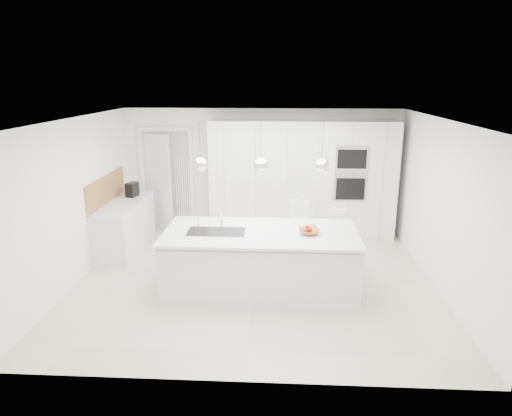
# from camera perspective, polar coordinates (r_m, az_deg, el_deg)

# --- Properties ---
(floor) EXTENTS (5.50, 5.50, 0.00)m
(floor) POSITION_cam_1_polar(r_m,az_deg,el_deg) (7.27, -0.13, -9.02)
(floor) COLOR beige
(floor) RESTS_ON ground
(wall_back) EXTENTS (5.50, 0.00, 5.50)m
(wall_back) POSITION_cam_1_polar(r_m,az_deg,el_deg) (9.27, 0.75, 4.61)
(wall_back) COLOR white
(wall_back) RESTS_ON ground
(wall_left) EXTENTS (0.00, 5.00, 5.00)m
(wall_left) POSITION_cam_1_polar(r_m,az_deg,el_deg) (7.51, -21.59, 0.79)
(wall_left) COLOR white
(wall_left) RESTS_ON ground
(ceiling) EXTENTS (5.50, 5.50, 0.00)m
(ceiling) POSITION_cam_1_polar(r_m,az_deg,el_deg) (6.62, -0.15, 11.02)
(ceiling) COLOR white
(ceiling) RESTS_ON wall_back
(tall_cabinets) EXTENTS (3.60, 0.60, 2.30)m
(tall_cabinets) POSITION_cam_1_polar(r_m,az_deg,el_deg) (9.00, 5.77, 3.54)
(tall_cabinets) COLOR white
(tall_cabinets) RESTS_ON floor
(oven_stack) EXTENTS (0.62, 0.04, 1.05)m
(oven_stack) POSITION_cam_1_polar(r_m,az_deg,el_deg) (8.74, 11.81, 4.26)
(oven_stack) COLOR #A5A5A8
(oven_stack) RESTS_ON tall_cabinets
(doorway_frame) EXTENTS (1.11, 0.08, 2.13)m
(doorway_frame) POSITION_cam_1_polar(r_m,az_deg,el_deg) (9.57, -11.04, 3.30)
(doorway_frame) COLOR white
(doorway_frame) RESTS_ON floor
(hallway_door) EXTENTS (0.76, 0.38, 2.00)m
(hallway_door) POSITION_cam_1_polar(r_m,az_deg,el_deg) (9.59, -12.55, 3.12)
(hallway_door) COLOR white
(hallway_door) RESTS_ON floor
(radiator) EXTENTS (0.32, 0.04, 1.40)m
(radiator) POSITION_cam_1_polar(r_m,az_deg,el_deg) (9.52, -9.13, 2.25)
(radiator) COLOR white
(radiator) RESTS_ON floor
(left_base_cabinets) EXTENTS (0.60, 1.80, 0.86)m
(left_base_cabinets) POSITION_cam_1_polar(r_m,az_deg,el_deg) (8.69, -16.03, -2.39)
(left_base_cabinets) COLOR white
(left_base_cabinets) RESTS_ON floor
(left_worktop) EXTENTS (0.62, 1.82, 0.04)m
(left_worktop) POSITION_cam_1_polar(r_m,az_deg,el_deg) (8.56, -16.26, 0.48)
(left_worktop) COLOR white
(left_worktop) RESTS_ON left_base_cabinets
(oak_backsplash) EXTENTS (0.02, 1.80, 0.50)m
(oak_backsplash) POSITION_cam_1_polar(r_m,az_deg,el_deg) (8.60, -18.21, 2.23)
(oak_backsplash) COLOR #A97437
(oak_backsplash) RESTS_ON wall_left
(island_base) EXTENTS (2.80, 1.20, 0.86)m
(island_base) POSITION_cam_1_polar(r_m,az_deg,el_deg) (6.82, 0.57, -6.82)
(island_base) COLOR white
(island_base) RESTS_ON floor
(island_worktop) EXTENTS (2.84, 1.40, 0.04)m
(island_worktop) POSITION_cam_1_polar(r_m,az_deg,el_deg) (6.70, 0.60, -3.11)
(island_worktop) COLOR white
(island_worktop) RESTS_ON island_base
(island_sink) EXTENTS (0.84, 0.44, 0.18)m
(island_sink) POSITION_cam_1_polar(r_m,az_deg,el_deg) (6.73, -4.97, -3.62)
(island_sink) COLOR #3F3F42
(island_sink) RESTS_ON island_worktop
(island_tap) EXTENTS (0.02, 0.02, 0.30)m
(island_tap) POSITION_cam_1_polar(r_m,az_deg,el_deg) (6.84, -4.37, -1.26)
(island_tap) COLOR white
(island_tap) RESTS_ON island_worktop
(pendant_left) EXTENTS (0.20, 0.20, 0.20)m
(pendant_left) POSITION_cam_1_polar(r_m,az_deg,el_deg) (6.49, -6.95, 5.46)
(pendant_left) COLOR white
(pendant_left) RESTS_ON ceiling
(pendant_mid) EXTENTS (0.20, 0.20, 0.20)m
(pendant_mid) POSITION_cam_1_polar(r_m,az_deg,el_deg) (6.39, 0.60, 5.42)
(pendant_mid) COLOR white
(pendant_mid) RESTS_ON ceiling
(pendant_right) EXTENTS (0.20, 0.20, 0.20)m
(pendant_right) POSITION_cam_1_polar(r_m,az_deg,el_deg) (6.41, 8.24, 5.29)
(pendant_right) COLOR white
(pendant_right) RESTS_ON ceiling
(fruit_bowl) EXTENTS (0.33, 0.33, 0.08)m
(fruit_bowl) POSITION_cam_1_polar(r_m,az_deg,el_deg) (6.62, 6.64, -2.95)
(fruit_bowl) COLOR #A97437
(fruit_bowl) RESTS_ON island_worktop
(espresso_machine) EXTENTS (0.21, 0.28, 0.27)m
(espresso_machine) POSITION_cam_1_polar(r_m,az_deg,el_deg) (8.96, -15.23, 2.23)
(espresso_machine) COLOR black
(espresso_machine) RESTS_ON left_worktop
(bar_stool_left) EXTENTS (0.53, 0.60, 1.09)m
(bar_stool_left) POSITION_cam_1_polar(r_m,az_deg,el_deg) (7.71, 5.43, -3.23)
(bar_stool_left) COLOR white
(bar_stool_left) RESTS_ON floor
(bar_stool_right) EXTENTS (0.38, 0.49, 0.99)m
(bar_stool_right) POSITION_cam_1_polar(r_m,az_deg,el_deg) (7.60, 10.11, -4.11)
(bar_stool_right) COLOR white
(bar_stool_right) RESTS_ON floor
(apple_a) EXTENTS (0.09, 0.09, 0.09)m
(apple_a) POSITION_cam_1_polar(r_m,az_deg,el_deg) (6.64, 6.34, -2.53)
(apple_a) COLOR #B80100
(apple_a) RESTS_ON fruit_bowl
(apple_b) EXTENTS (0.08, 0.08, 0.08)m
(apple_b) POSITION_cam_1_polar(r_m,az_deg,el_deg) (6.55, 6.65, -2.82)
(apple_b) COLOR #B80100
(apple_b) RESTS_ON fruit_bowl
(apple_c) EXTENTS (0.08, 0.08, 0.08)m
(apple_c) POSITION_cam_1_polar(r_m,az_deg,el_deg) (6.56, 6.67, -2.80)
(apple_c) COLOR #B80100
(apple_c) RESTS_ON fruit_bowl
(banana_bunch) EXTENTS (0.22, 0.16, 0.20)m
(banana_bunch) POSITION_cam_1_polar(r_m,az_deg,el_deg) (6.58, 6.75, -2.40)
(banana_bunch) COLOR yellow
(banana_bunch) RESTS_ON fruit_bowl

